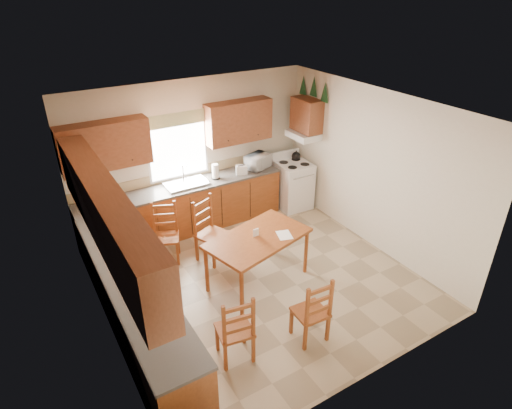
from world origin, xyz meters
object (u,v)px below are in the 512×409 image
stove (293,186)px  dining_table (258,259)px  chair_near_right (311,308)px  chair_far_left (165,234)px  microwave (258,161)px  chair_near_left (234,326)px  chair_far_right (212,231)px

stove → dining_table: size_ratio=0.61×
chair_near_right → chair_far_left: 2.77m
microwave → chair_near_left: microwave is taller
stove → chair_near_left: chair_near_left is taller
dining_table → chair_near_left: size_ratio=1.54×
chair_far_left → chair_far_right: size_ratio=0.93×
chair_far_left → chair_far_right: bearing=-4.9°
microwave → chair_far_right: size_ratio=0.41×
stove → microwave: 0.94m
chair_far_left → chair_far_right: 0.76m
stove → dining_table: 2.58m
chair_near_left → chair_far_left: chair_far_left is taller
chair_far_right → dining_table: bearing=-93.3°
dining_table → microwave: bearing=44.1°
stove → chair_near_left: size_ratio=0.94×
microwave → chair_far_left: (-2.21, -0.72, -0.55)m
chair_near_left → chair_far_right: bearing=-99.3°
chair_near_right → dining_table: bearing=-87.9°
chair_near_left → chair_far_left: 2.39m
chair_near_left → chair_near_right: size_ratio=1.02×
chair_far_right → chair_near_left: bearing=-132.0°
microwave → dining_table: bearing=-142.5°
stove → chair_near_right: bearing=-118.9°
stove → chair_far_right: 2.38m
microwave → chair_near_right: microwave is taller
microwave → chair_near_left: bearing=-146.7°
microwave → dining_table: microwave is taller
microwave → chair_far_left: microwave is taller
microwave → chair_near_left: size_ratio=0.45×
microwave → dining_table: (-1.21, -1.98, -0.65)m
chair_near_left → chair_near_right: bearing=177.2°
microwave → chair_far_right: bearing=-165.9°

